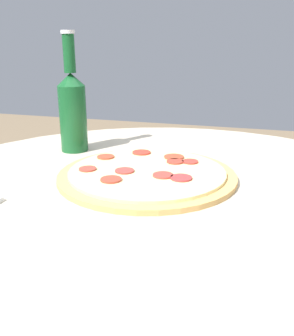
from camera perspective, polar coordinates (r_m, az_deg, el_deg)
The scene contains 3 objects.
table at distance 0.76m, azimuth 2.75°, elevation -16.16°, with size 1.07×1.07×0.73m.
pizza at distance 0.74m, azimuth -0.00°, elevation -0.88°, with size 0.35×0.35×0.02m.
beer_bottle at distance 0.92m, azimuth -11.29°, elevation 8.98°, with size 0.07×0.07×0.28m.
Camera 1 is at (0.14, -0.61, 0.98)m, focal length 40.00 mm.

